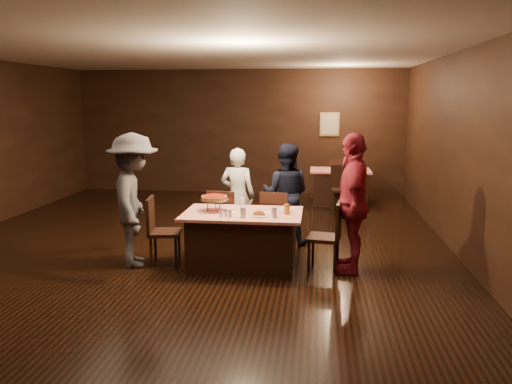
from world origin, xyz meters
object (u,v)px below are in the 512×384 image
at_px(main_table, 243,240).
at_px(chair_end_right, 324,236).
at_px(diner_white_jacket, 238,196).
at_px(glass_amber, 287,209).
at_px(chair_far_right, 276,221).
at_px(chair_back_near, 341,189).
at_px(plate_empty, 284,211).
at_px(diner_red_shirt, 353,203).
at_px(glass_front_right, 274,212).
at_px(chair_far_left, 224,220).
at_px(chair_end_left, 165,231).
at_px(diner_navy_hoodie, 286,194).
at_px(back_table, 340,187).
at_px(diner_grey_knit, 134,200).
at_px(glass_back, 242,203).
at_px(glass_front_left, 243,212).
at_px(pizza_stand, 214,198).
at_px(chair_back_far, 339,179).

xyz_separation_m(main_table, chair_end_right, (1.10, 0.00, 0.09)).
distance_m(diner_white_jacket, glass_amber, 1.51).
distance_m(chair_far_right, chair_back_near, 3.17).
bearing_deg(plate_empty, diner_red_shirt, -7.66).
xyz_separation_m(diner_white_jacket, plate_empty, (0.81, -1.04, 0.01)).
height_order(diner_red_shirt, glass_front_right, diner_red_shirt).
xyz_separation_m(chair_far_left, chair_end_left, (-0.70, -0.75, 0.00)).
bearing_deg(chair_far_left, diner_navy_hoodie, -145.43).
bearing_deg(chair_end_right, chair_end_left, -81.66).
bearing_deg(glass_amber, chair_end_right, 5.71).
bearing_deg(main_table, back_table, 71.28).
distance_m(back_table, diner_grey_knit, 5.44).
distance_m(back_table, chair_far_left, 4.13).
height_order(back_table, diner_red_shirt, diner_red_shirt).
bearing_deg(glass_back, chair_far_right, 45.00).
bearing_deg(back_table, chair_far_left, -117.34).
distance_m(diner_grey_knit, glass_front_left, 1.55).
xyz_separation_m(back_table, chair_end_right, (-0.40, -4.42, 0.09)).
height_order(diner_white_jacket, diner_red_shirt, diner_red_shirt).
xyz_separation_m(diner_white_jacket, pizza_stand, (-0.14, -1.14, 0.18)).
bearing_deg(glass_front_left, chair_end_left, 165.38).
xyz_separation_m(diner_grey_knit, plate_empty, (2.04, 0.24, -0.14)).
bearing_deg(diner_white_jacket, back_table, -110.96).
bearing_deg(glass_front_right, glass_front_left, -172.87).
bearing_deg(chair_far_right, chair_back_near, -102.49).
relative_size(chair_far_left, glass_amber, 6.79).
bearing_deg(chair_far_left, diner_white_jacket, -102.94).
bearing_deg(plate_empty, chair_far_right, 104.04).
relative_size(main_table, back_table, 1.23).
relative_size(chair_end_left, chair_back_near, 1.00).
bearing_deg(diner_red_shirt, diner_navy_hoodie, -138.68).
distance_m(back_table, chair_back_near, 0.71).
height_order(plate_empty, glass_amber, glass_amber).
height_order(chair_far_left, plate_empty, chair_far_left).
distance_m(chair_end_left, glass_amber, 1.74).
relative_size(back_table, diner_red_shirt, 0.70).
relative_size(chair_end_left, plate_empty, 3.80).
bearing_deg(chair_far_left, pizza_stand, 94.85).
relative_size(pizza_stand, glass_front_left, 2.71).
bearing_deg(diner_navy_hoodie, glass_back, 67.31).
bearing_deg(chair_end_right, diner_navy_hoodie, -146.44).
relative_size(chair_far_right, diner_grey_knit, 0.52).
height_order(chair_end_left, pizza_stand, pizza_stand).
xyz_separation_m(back_table, pizza_stand, (-1.90, -4.37, 0.57)).
height_order(diner_navy_hoodie, pizza_stand, diner_navy_hoodie).
distance_m(chair_back_far, diner_red_shirt, 5.01).
bearing_deg(diner_red_shirt, glass_amber, -81.40).
bearing_deg(back_table, glass_back, -110.59).
distance_m(main_table, chair_end_right, 1.10).
bearing_deg(pizza_stand, chair_back_far, 69.10).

